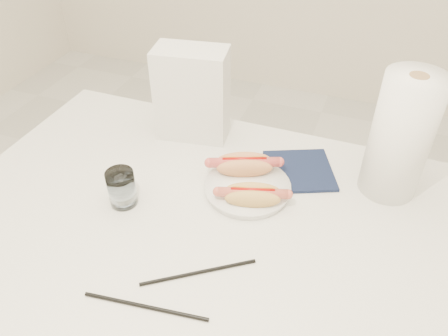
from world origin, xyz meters
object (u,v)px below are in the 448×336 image
(table, at_px, (213,242))
(water_glass, at_px, (122,188))
(hotdog_left, at_px, (244,165))
(hotdog_right, at_px, (253,195))
(plate, at_px, (247,189))
(napkin_box, at_px, (192,94))
(paper_towel_roll, at_px, (401,137))

(table, relative_size, water_glass, 14.05)
(hotdog_left, height_order, hotdog_right, hotdog_left)
(table, bearing_deg, hotdog_right, 50.12)
(plate, relative_size, hotdog_left, 1.19)
(napkin_box, bearing_deg, hotdog_left, -43.69)
(plate, xyz_separation_m, paper_towel_roll, (0.30, 0.13, 0.14))
(paper_towel_roll, bearing_deg, hotdog_right, -147.59)
(plate, height_order, hotdog_right, hotdog_right)
(paper_towel_roll, bearing_deg, table, -143.45)
(paper_towel_roll, bearing_deg, water_glass, -154.59)
(hotdog_left, distance_m, water_glass, 0.29)
(table, xyz_separation_m, plate, (0.04, 0.12, 0.07))
(hotdog_left, bearing_deg, table, -116.22)
(plate, bearing_deg, water_glass, -151.85)
(paper_towel_roll, bearing_deg, napkin_box, 174.56)
(plate, bearing_deg, hotdog_left, 117.28)
(plate, xyz_separation_m, water_glass, (-0.25, -0.13, 0.03))
(table, xyz_separation_m, napkin_box, (-0.17, 0.30, 0.18))
(hotdog_right, xyz_separation_m, water_glass, (-0.27, -0.09, 0.01))
(hotdog_right, height_order, napkin_box, napkin_box)
(hotdog_right, bearing_deg, water_glass, -179.88)
(plate, bearing_deg, napkin_box, 140.24)
(napkin_box, bearing_deg, water_glass, -105.95)
(plate, xyz_separation_m, hotdog_left, (-0.02, 0.05, 0.03))
(plate, height_order, paper_towel_roll, paper_towel_roll)
(napkin_box, height_order, paper_towel_roll, paper_towel_roll)
(plate, distance_m, paper_towel_roll, 0.35)
(water_glass, bearing_deg, table, 2.82)
(hotdog_right, relative_size, water_glass, 1.77)
(table, height_order, hotdog_right, hotdog_right)
(table, relative_size, paper_towel_roll, 4.17)
(hotdog_left, height_order, napkin_box, napkin_box)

